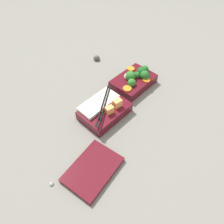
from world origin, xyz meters
The scene contains 6 objects.
ground_plane centered at (0.00, 0.00, 0.00)m, with size 3.00×3.00×0.00m, color slate.
bento_tray_vegetable centered at (-0.09, -0.03, 0.03)m, with size 0.17×0.13×0.07m.
bento_tray_rice centered at (0.11, -0.01, 0.02)m, with size 0.17×0.12×0.07m.
bento_lid centered at (0.30, 0.13, 0.01)m, with size 0.17×0.12×0.01m, color #510F19.
pebble_0 centered at (0.41, 0.07, 0.00)m, with size 0.01×0.01×0.01m, color gray.
pebble_1 centered at (-0.10, -0.27, 0.01)m, with size 0.03×0.03×0.03m, color #474442.
Camera 1 is at (0.48, 0.38, 0.62)m, focal length 35.00 mm.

